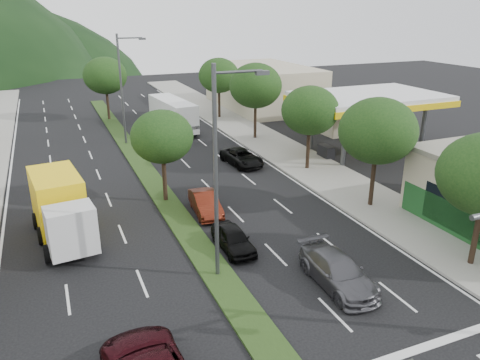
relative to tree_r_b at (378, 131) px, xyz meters
name	(u,v)px	position (x,y,z in m)	size (l,w,h in m)	color
sidewalk_right	(283,151)	(0.50, 13.00, -4.96)	(5.00, 90.00, 0.15)	gray
median	(137,158)	(-12.00, 16.00, -4.98)	(1.60, 56.00, 0.12)	#1F3412
gas_canopy	(369,101)	(7.00, 10.00, -0.39)	(12.20, 8.20, 5.25)	silver
bldg_right_far	(263,87)	(7.50, 32.00, -2.44)	(10.00, 16.00, 5.20)	#B4A88F
tree_r_b	(378,131)	(0.00, 0.00, 0.00)	(4.80, 4.80, 6.94)	black
tree_r_c	(310,111)	(0.00, 8.00, -0.29)	(4.40, 4.40, 6.48)	black
tree_r_d	(256,86)	(0.00, 18.00, 0.14)	(5.00, 5.00, 7.17)	black
tree_r_e	(219,75)	(0.00, 28.00, -0.14)	(4.60, 4.60, 6.71)	black
tree_med_near	(162,137)	(-12.00, 6.00, -0.61)	(4.00, 4.00, 6.02)	black
tree_med_far	(105,76)	(-12.00, 32.00, -0.03)	(4.80, 4.80, 6.94)	black
streetlight_near	(220,165)	(-11.79, -4.00, 0.55)	(2.60, 0.25, 10.00)	#47494C
streetlight_mid	(123,84)	(-11.79, 21.00, 0.55)	(2.60, 0.25, 10.00)	#47494C
car_queue_a	(233,239)	(-10.33, -1.89, -4.41)	(1.48, 3.68, 1.25)	black
car_queue_b	(338,271)	(-7.15, -6.89, -4.32)	(2.00, 4.91, 1.43)	#4C4B50
car_queue_c	(205,203)	(-10.18, 3.11, -4.36)	(1.42, 4.08, 1.35)	#50180D
car_queue_d	(242,157)	(-4.32, 11.12, -4.40)	(2.12, 4.60, 1.28)	black
box_truck	(61,209)	(-18.54, 3.27, -3.40)	(3.35, 7.24, 3.45)	silver
motorhome	(173,114)	(-6.50, 24.35, -3.31)	(3.34, 8.63, 3.24)	white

